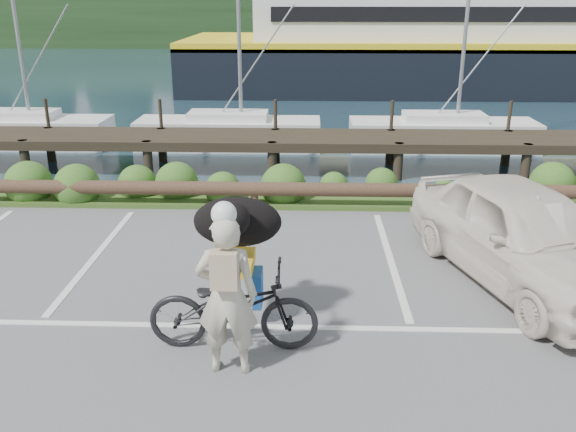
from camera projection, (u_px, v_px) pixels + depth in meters
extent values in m
plane|color=#565558|center=(228.00, 312.00, 8.86)|extent=(72.00, 72.00, 0.00)
plane|color=#172C39|center=(296.00, 62.00, 54.39)|extent=(160.00, 160.00, 0.00)
cube|color=#3D5B21|center=(257.00, 196.00, 13.82)|extent=(34.00, 1.60, 0.10)
imported|color=black|center=(233.00, 308.00, 7.80)|extent=(2.19, 0.77, 1.15)
imported|color=#BBB59F|center=(227.00, 296.00, 7.17)|extent=(0.73, 0.48, 2.01)
ellipsoid|color=black|center=(237.00, 222.00, 8.14)|extent=(0.58, 1.19, 0.69)
imported|color=silver|center=(523.00, 234.00, 9.58)|extent=(3.22, 5.10, 1.62)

